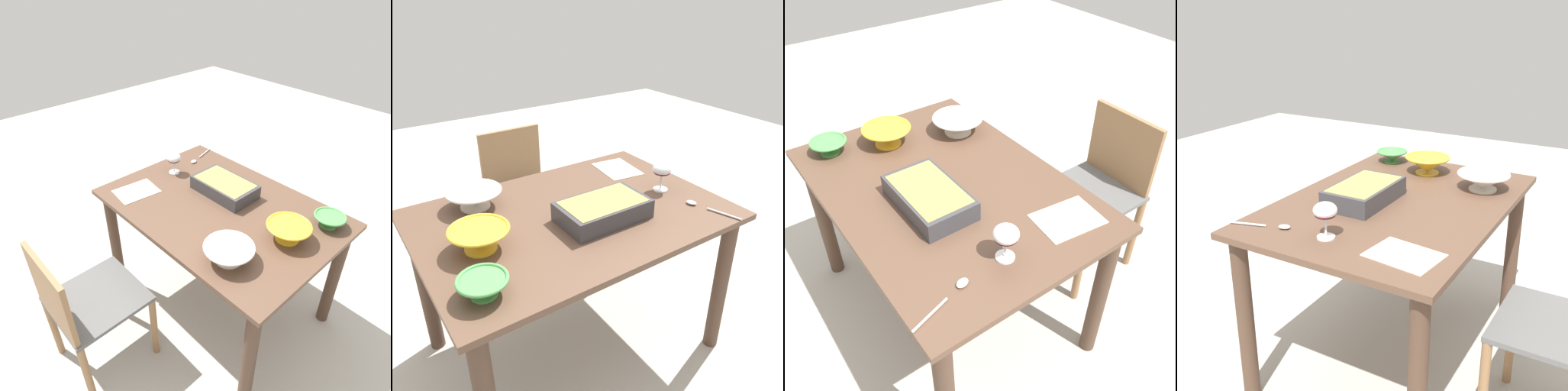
{
  "view_description": "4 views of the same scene",
  "coord_description": "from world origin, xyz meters",
  "views": [
    {
      "loc": [
        -1.05,
        1.15,
        1.84
      ],
      "look_at": [
        0.14,
        0.05,
        0.74
      ],
      "focal_mm": 33.14,
      "sensor_mm": 36.0,
      "label": 1
    },
    {
      "loc": [
        -0.75,
        -1.22,
        1.53
      ],
      "look_at": [
        0.11,
        0.05,
        0.74
      ],
      "focal_mm": 37.5,
      "sensor_mm": 36.0,
      "label": 2
    },
    {
      "loc": [
        1.19,
        -0.69,
        1.76
      ],
      "look_at": [
        0.17,
        0.05,
        0.76
      ],
      "focal_mm": 40.97,
      "sensor_mm": 36.0,
      "label": 3
    },
    {
      "loc": [
        1.73,
        0.88,
        1.47
      ],
      "look_at": [
        0.18,
        -0.01,
        0.8
      ],
      "focal_mm": 46.58,
      "sensor_mm": 36.0,
      "label": 4
    }
  ],
  "objects": [
    {
      "name": "ground_plane",
      "position": [
        0.0,
        0.0,
        0.0
      ],
      "size": [
        8.0,
        8.0,
        0.0
      ],
      "primitive_type": "plane",
      "color": "#B2ADA3"
    },
    {
      "name": "dining_table",
      "position": [
        0.0,
        0.0,
        0.6
      ],
      "size": [
        1.21,
        0.85,
        0.72
      ],
      "color": "brown",
      "rests_on": "ground_plane"
    },
    {
      "name": "chair",
      "position": [
        0.14,
        0.78,
        0.45
      ],
      "size": [
        0.39,
        0.42,
        0.8
      ],
      "color": "#595959",
      "rests_on": "ground_plane"
    },
    {
      "name": "wine_glass",
      "position": [
        0.44,
        -0.05,
        0.82
      ],
      "size": [
        0.08,
        0.08,
        0.13
      ],
      "color": "white",
      "rests_on": "dining_table"
    },
    {
      "name": "casserole_dish",
      "position": [
        0.07,
        -0.11,
        0.77
      ],
      "size": [
        0.34,
        0.21,
        0.08
      ],
      "color": "#38383D",
      "rests_on": "dining_table"
    },
    {
      "name": "mixing_bowl",
      "position": [
        -0.3,
        0.26,
        0.77
      ],
      "size": [
        0.23,
        0.23,
        0.08
      ],
      "color": "white",
      "rests_on": "dining_table"
    },
    {
      "name": "small_bowl",
      "position": [
        -0.48,
        -0.27,
        0.76
      ],
      "size": [
        0.16,
        0.16,
        0.06
      ],
      "color": "#4C994C",
      "rests_on": "dining_table"
    },
    {
      "name": "serving_bowl",
      "position": [
        -0.4,
        -0.04,
        0.77
      ],
      "size": [
        0.21,
        0.21,
        0.09
      ],
      "color": "yellow",
      "rests_on": "dining_table"
    },
    {
      "name": "serving_spoon",
      "position": [
        0.46,
        -0.27,
        0.73
      ],
      "size": [
        0.08,
        0.23,
        0.01
      ],
      "color": "silver",
      "rests_on": "dining_table"
    },
    {
      "name": "napkin",
      "position": [
        0.42,
        0.24,
        0.72
      ],
      "size": [
        0.2,
        0.25,
        0.0
      ],
      "primitive_type": "cube",
      "rotation": [
        0.0,
        0.0,
        -0.12
      ],
      "color": "beige",
      "rests_on": "dining_table"
    }
  ]
}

